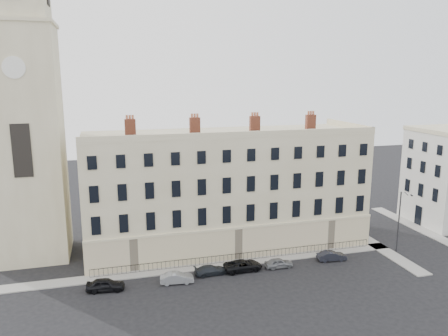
{
  "coord_description": "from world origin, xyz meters",
  "views": [
    {
      "loc": [
        -20.91,
        -41.97,
        22.05
      ],
      "look_at": [
        -6.72,
        10.0,
        10.73
      ],
      "focal_mm": 35.0,
      "sensor_mm": 36.0,
      "label": 1
    }
  ],
  "objects_px": {
    "streetlamp": "(400,219)",
    "car_a": "(105,285)",
    "car_e": "(279,263)",
    "car_d": "(243,265)",
    "car_c": "(211,270)",
    "car_f": "(332,256)",
    "car_b": "(177,278)"
  },
  "relations": [
    {
      "from": "car_c",
      "to": "car_b",
      "type": "bearing_deg",
      "value": 100.67
    },
    {
      "from": "car_b",
      "to": "car_f",
      "type": "bearing_deg",
      "value": -81.79
    },
    {
      "from": "car_d",
      "to": "car_f",
      "type": "distance_m",
      "value": 11.31
    },
    {
      "from": "car_d",
      "to": "car_a",
      "type": "bearing_deg",
      "value": 91.0
    },
    {
      "from": "car_a",
      "to": "car_e",
      "type": "relative_size",
      "value": 1.18
    },
    {
      "from": "car_c",
      "to": "car_e",
      "type": "distance_m",
      "value": 8.18
    },
    {
      "from": "car_e",
      "to": "streetlamp",
      "type": "height_order",
      "value": "streetlamp"
    },
    {
      "from": "car_d",
      "to": "car_f",
      "type": "bearing_deg",
      "value": -92.97
    },
    {
      "from": "car_c",
      "to": "car_f",
      "type": "height_order",
      "value": "car_f"
    },
    {
      "from": "car_a",
      "to": "car_f",
      "type": "xyz_separation_m",
      "value": [
        26.71,
        0.67,
        -0.09
      ]
    },
    {
      "from": "car_a",
      "to": "car_d",
      "type": "relative_size",
      "value": 0.88
    },
    {
      "from": "car_e",
      "to": "car_f",
      "type": "distance_m",
      "value": 7.0
    },
    {
      "from": "car_a",
      "to": "car_f",
      "type": "distance_m",
      "value": 26.72
    },
    {
      "from": "streetlamp",
      "to": "car_a",
      "type": "bearing_deg",
      "value": -156.22
    },
    {
      "from": "car_a",
      "to": "car_f",
      "type": "relative_size",
      "value": 1.11
    },
    {
      "from": "streetlamp",
      "to": "car_c",
      "type": "bearing_deg",
      "value": -157.31
    },
    {
      "from": "car_c",
      "to": "streetlamp",
      "type": "xyz_separation_m",
      "value": [
        24.73,
        0.21,
        3.85
      ]
    },
    {
      "from": "car_b",
      "to": "car_e",
      "type": "distance_m",
      "value": 12.23
    },
    {
      "from": "car_b",
      "to": "car_e",
      "type": "relative_size",
      "value": 1.08
    },
    {
      "from": "car_d",
      "to": "streetlamp",
      "type": "xyz_separation_m",
      "value": [
        20.87,
        0.16,
        3.76
      ]
    },
    {
      "from": "car_b",
      "to": "streetlamp",
      "type": "height_order",
      "value": "streetlamp"
    },
    {
      "from": "car_b",
      "to": "car_d",
      "type": "relative_size",
      "value": 0.81
    },
    {
      "from": "car_a",
      "to": "car_e",
      "type": "height_order",
      "value": "car_a"
    },
    {
      "from": "car_e",
      "to": "streetlamp",
      "type": "bearing_deg",
      "value": -86.94
    },
    {
      "from": "car_f",
      "to": "car_a",
      "type": "bearing_deg",
      "value": 97.56
    },
    {
      "from": "car_f",
      "to": "car_d",
      "type": "bearing_deg",
      "value": 95.27
    },
    {
      "from": "car_d",
      "to": "car_b",
      "type": "bearing_deg",
      "value": 95.86
    },
    {
      "from": "car_c",
      "to": "car_d",
      "type": "bearing_deg",
      "value": -93.28
    },
    {
      "from": "car_c",
      "to": "car_d",
      "type": "distance_m",
      "value": 3.86
    },
    {
      "from": "car_e",
      "to": "car_f",
      "type": "bearing_deg",
      "value": -87.17
    },
    {
      "from": "car_b",
      "to": "car_a",
      "type": "bearing_deg",
      "value": 93.37
    },
    {
      "from": "car_b",
      "to": "car_d",
      "type": "height_order",
      "value": "car_d"
    }
  ]
}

